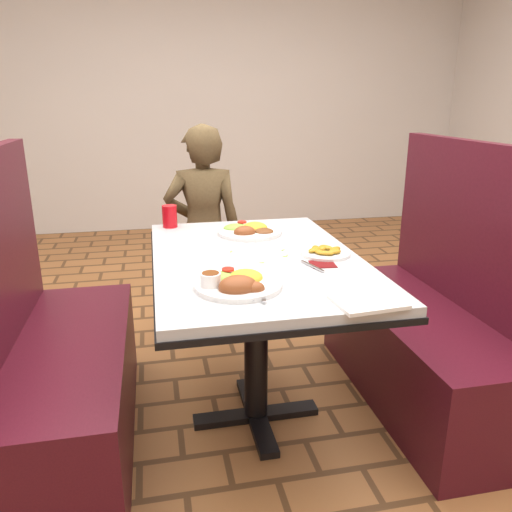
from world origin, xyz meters
The scene contains 14 objects.
dining_table centered at (0.00, 0.00, 0.65)m, with size 0.81×1.21×0.75m.
booth_bench_left centered at (-0.80, 0.00, 0.33)m, with size 0.47×1.20×1.17m.
booth_bench_right centered at (0.80, 0.00, 0.33)m, with size 0.47×1.20×1.17m.
diner_person centered at (-0.11, 0.95, 0.61)m, with size 0.44×0.29×1.22m, color brown.
near_dinner_plate centered at (-0.13, -0.33, 0.78)m, with size 0.29×0.29×0.09m.
far_dinner_plate centered at (0.04, 0.34, 0.78)m, with size 0.29×0.29×0.07m.
plantain_plate centered at (0.27, -0.04, 0.76)m, with size 0.19×0.19×0.03m.
maroon_napkin centered at (0.22, -0.15, 0.75)m, with size 0.09×0.09×0.00m, color #5C0D0F.
spoon_utensil centered at (0.18, -0.18, 0.76)m, with size 0.01×0.14×0.00m, color silver.
red_tumbler centered at (-0.31, 0.54, 0.80)m, with size 0.07×0.07×0.11m, color red.
paper_napkin centered at (0.24, -0.54, 0.76)m, with size 0.20×0.15×0.01m, color white.
knife_utensil centered at (-0.06, -0.39, 0.76)m, with size 0.01×0.18×0.00m, color silver.
fork_utensil centered at (-0.07, -0.41, 0.76)m, with size 0.01×0.14×0.00m, color silver.
lettuce_shreds centered at (0.04, 0.06, 0.75)m, with size 0.28×0.32×0.00m, color #9BCA51, non-canonical shape.
Camera 1 is at (-0.38, -1.84, 1.35)m, focal length 35.00 mm.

